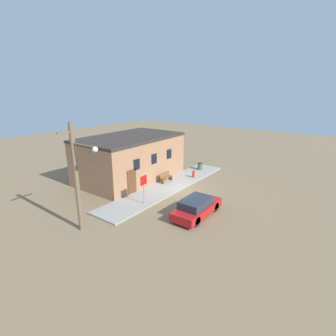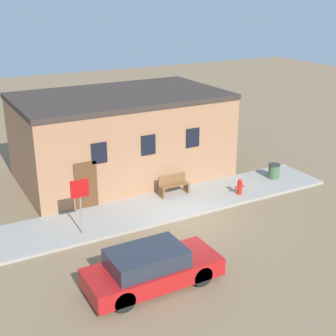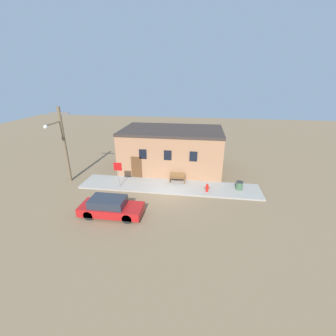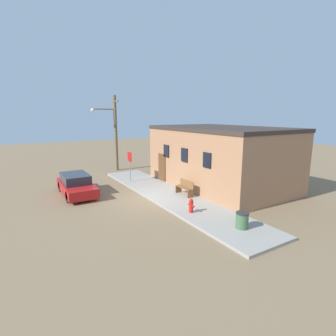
# 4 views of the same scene
# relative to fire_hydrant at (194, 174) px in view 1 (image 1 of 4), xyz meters

# --- Properties ---
(ground_plane) EXTENTS (80.00, 80.00, 0.00)m
(ground_plane) POSITION_rel_fire_hydrant_xyz_m (-3.32, -0.78, -0.50)
(ground_plane) COLOR #846B4C
(sidewalk) EXTENTS (15.85, 2.88, 0.13)m
(sidewalk) POSITION_rel_fire_hydrant_xyz_m (-3.32, 0.66, -0.43)
(sidewalk) COLOR #9E998E
(sidewalk) RESTS_ON ground
(brick_building) EXTENTS (10.10, 6.13, 4.29)m
(brick_building) POSITION_rel_fire_hydrant_xyz_m (-3.65, 5.10, 1.65)
(brick_building) COLOR #A87551
(brick_building) RESTS_ON ground
(fire_hydrant) EXTENTS (0.47, 0.22, 0.74)m
(fire_hydrant) POSITION_rel_fire_hydrant_xyz_m (0.00, 0.00, 0.00)
(fire_hydrant) COLOR red
(fire_hydrant) RESTS_ON sidewalk
(stop_sign) EXTENTS (0.71, 0.06, 2.25)m
(stop_sign) POSITION_rel_fire_hydrant_xyz_m (-7.64, -0.15, 1.22)
(stop_sign) COLOR gray
(stop_sign) RESTS_ON sidewalk
(bench) EXTENTS (1.41, 0.44, 0.93)m
(bench) POSITION_rel_fire_hydrant_xyz_m (-2.68, 1.47, 0.09)
(bench) COLOR brown
(bench) RESTS_ON sidewalk
(trash_bin) EXTENTS (0.58, 0.58, 0.73)m
(trash_bin) POSITION_rel_fire_hydrant_xyz_m (2.74, 0.81, 0.00)
(trash_bin) COLOR #426642
(trash_bin) RESTS_ON sidewalk
(utility_pole) EXTENTS (1.80, 2.31, 6.84)m
(utility_pole) POSITION_rel_fire_hydrant_xyz_m (-12.77, 0.55, 3.17)
(utility_pole) COLOR brown
(utility_pole) RESTS_ON ground
(parked_car) EXTENTS (4.40, 1.77, 1.33)m
(parked_car) POSITION_rel_fire_hydrant_xyz_m (-6.78, -4.31, 0.14)
(parked_car) COLOR black
(parked_car) RESTS_ON ground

